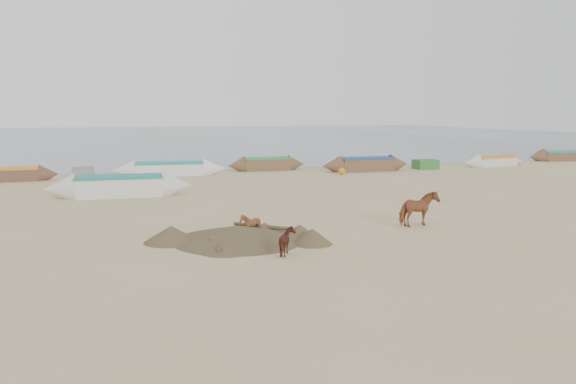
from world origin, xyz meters
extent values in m
plane|color=tan|center=(0.00, 0.00, 0.00)|extent=(140.00, 140.00, 0.00)
plane|color=slate|center=(0.00, 82.00, 0.01)|extent=(160.00, 160.00, 0.00)
imported|color=brown|center=(3.88, 1.48, 0.60)|extent=(1.52, 0.93, 1.19)
imported|color=brown|center=(-1.97, 1.51, 0.38)|extent=(0.80, 0.74, 0.76)
imported|color=#54241B|center=(-1.48, -0.96, 0.37)|extent=(0.64, 0.75, 0.74)
cone|color=brown|center=(-2.42, 1.18, 0.23)|extent=(4.82, 4.82, 0.46)
sphere|color=orange|center=(7.45, 17.16, 0.22)|extent=(0.44, 0.44, 0.44)
cube|color=slate|center=(-7.96, 20.70, 0.28)|extent=(1.20, 1.10, 0.56)
cube|color=#336E31|center=(14.34, 18.87, 0.32)|extent=(1.50, 1.20, 0.64)
cube|color=gray|center=(21.88, 19.99, 0.30)|extent=(1.30, 1.20, 0.60)
camera|label=1|loc=(-5.77, -15.23, 3.85)|focal=35.00mm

